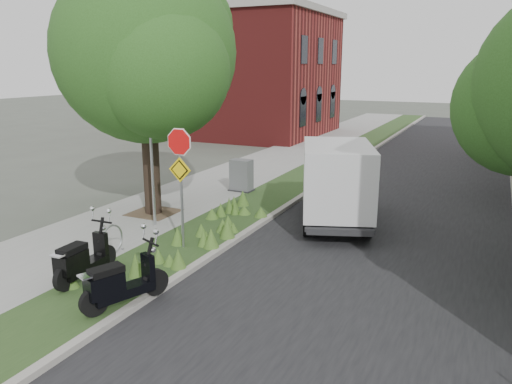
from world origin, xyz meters
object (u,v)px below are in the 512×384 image
(sign_assembly, at_px, (180,164))
(scooter_near, at_px, (79,263))
(scooter_far, at_px, (116,287))
(utility_cabinet, at_px, (241,176))
(box_truck, at_px, (336,179))

(sign_assembly, xyz_separation_m, scooter_near, (-0.80, -2.78, -1.77))
(sign_assembly, height_order, scooter_far, sign_assembly)
(sign_assembly, distance_m, scooter_near, 3.39)
(scooter_near, bearing_deg, utility_cabinet, 93.90)
(box_truck, height_order, utility_cabinet, box_truck)
(scooter_far, distance_m, box_truck, 7.76)
(scooter_near, height_order, utility_cabinet, utility_cabinet)
(sign_assembly, xyz_separation_m, scooter_far, (0.72, -3.38, -1.77))
(utility_cabinet, bearing_deg, scooter_far, -77.29)
(scooter_far, bearing_deg, utility_cabinet, 102.71)
(scooter_far, relative_size, utility_cabinet, 1.52)
(box_truck, distance_m, utility_cabinet, 4.73)
(scooter_near, bearing_deg, scooter_far, -21.44)
(scooter_near, height_order, scooter_far, scooter_far)
(scooter_near, bearing_deg, box_truck, 62.03)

